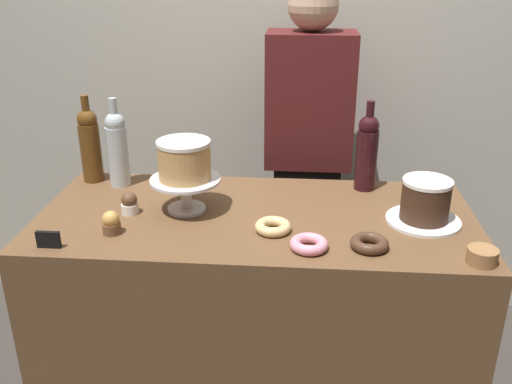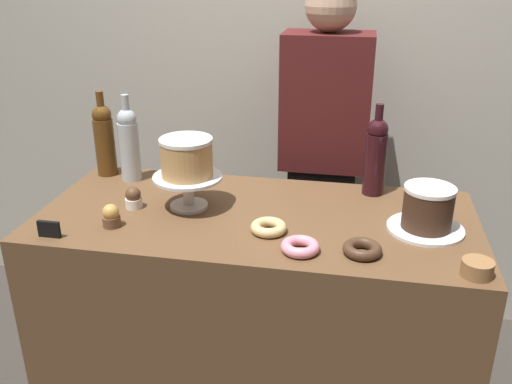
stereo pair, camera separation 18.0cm
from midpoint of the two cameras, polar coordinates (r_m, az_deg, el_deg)
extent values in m
cube|color=#BCB7A8|center=(2.58, 5.97, 14.53)|extent=(6.00, 0.05, 2.60)
cube|color=brown|center=(2.06, 2.57, -13.62)|extent=(1.43, 0.66, 0.89)
cylinder|color=silver|center=(1.88, -4.15, -1.45)|extent=(0.13, 0.13, 0.01)
cylinder|color=silver|center=(1.86, -4.19, 0.01)|extent=(0.04, 0.04, 0.09)
cylinder|color=silver|center=(1.84, -4.24, 1.47)|extent=(0.23, 0.23, 0.01)
cylinder|color=tan|center=(1.82, -4.30, 3.32)|extent=(0.17, 0.17, 0.12)
cylinder|color=white|center=(1.80, -4.36, 5.24)|extent=(0.17, 0.17, 0.01)
cylinder|color=white|center=(1.83, 19.62, -3.60)|extent=(0.24, 0.24, 0.01)
cylinder|color=#3D2619|center=(1.81, 19.90, -1.72)|extent=(0.15, 0.15, 0.12)
cylinder|color=white|center=(1.78, 20.18, 0.24)|extent=(0.15, 0.15, 0.01)
cylinder|color=#B2BCC1|center=(2.12, -10.41, 4.03)|extent=(0.08, 0.08, 0.22)
sphere|color=#B2BCC1|center=(2.08, -10.66, 7.35)|extent=(0.07, 0.07, 0.07)
cylinder|color=#B2BCC1|center=(2.07, -10.76, 8.70)|extent=(0.03, 0.03, 0.08)
cylinder|color=#5B3814|center=(2.19, -12.90, 4.46)|extent=(0.08, 0.08, 0.22)
sphere|color=#5B3814|center=(2.15, -13.20, 7.67)|extent=(0.07, 0.07, 0.07)
cylinder|color=#5B3814|center=(2.14, -13.32, 8.98)|extent=(0.03, 0.03, 0.08)
cylinder|color=black|center=(2.02, 14.56, 2.71)|extent=(0.08, 0.08, 0.22)
sphere|color=black|center=(1.98, 14.93, 6.16)|extent=(0.07, 0.07, 0.07)
cylinder|color=black|center=(1.96, 15.08, 7.58)|extent=(0.03, 0.03, 0.08)
cylinder|color=white|center=(1.90, -9.75, -1.16)|extent=(0.06, 0.06, 0.03)
sphere|color=brown|center=(1.89, -9.81, -0.30)|extent=(0.05, 0.05, 0.05)
cylinder|color=brown|center=(1.78, -11.76, -3.01)|extent=(0.06, 0.06, 0.03)
sphere|color=#CC9347|center=(1.77, -11.84, -2.10)|extent=(0.05, 0.05, 0.05)
torus|color=#472D1E|center=(1.64, 13.93, -5.76)|extent=(0.11, 0.11, 0.03)
torus|color=pink|center=(1.62, 7.74, -5.64)|extent=(0.11, 0.11, 0.03)
torus|color=#E0C17F|center=(1.71, 4.31, -3.69)|extent=(0.11, 0.11, 0.03)
cylinder|color=olive|center=(1.64, 24.58, -7.68)|extent=(0.08, 0.08, 0.01)
cylinder|color=olive|center=(1.63, 24.65, -7.35)|extent=(0.08, 0.08, 0.01)
cylinder|color=olive|center=(1.63, 24.71, -7.01)|extent=(0.08, 0.08, 0.01)
cylinder|color=olive|center=(1.62, 24.77, -6.68)|extent=(0.08, 0.08, 0.01)
cube|color=black|center=(1.76, -17.68, -3.71)|extent=(0.07, 0.01, 0.05)
cylinder|color=silver|center=(2.04, -5.14, 1.54)|extent=(0.08, 0.08, 0.08)
cube|color=black|center=(2.59, 8.40, -6.15)|extent=(0.28, 0.18, 0.85)
cube|color=#4C1919|center=(2.33, 9.39, 9.04)|extent=(0.36, 0.22, 0.55)
sphere|color=tan|center=(2.27, 10.03, 18.24)|extent=(0.20, 0.20, 0.20)
camera|label=1|loc=(0.09, -87.14, 1.22)|focal=39.18mm
camera|label=2|loc=(0.09, 92.86, -1.22)|focal=39.18mm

